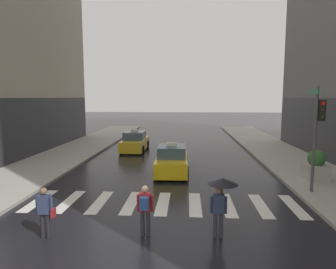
% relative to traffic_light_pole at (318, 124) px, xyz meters
% --- Properties ---
extents(ground_plane, '(160.00, 160.00, 0.00)m').
position_rel_traffic_light_pole_xyz_m(ground_plane, '(-6.81, -4.56, -3.26)').
color(ground_plane, black).
extents(crosswalk_markings, '(11.30, 2.80, 0.01)m').
position_rel_traffic_light_pole_xyz_m(crosswalk_markings, '(-6.81, -1.56, -3.25)').
color(crosswalk_markings, silver).
rests_on(crosswalk_markings, ground).
extents(traffic_light_pole, '(0.44, 0.84, 4.80)m').
position_rel_traffic_light_pole_xyz_m(traffic_light_pole, '(0.00, 0.00, 0.00)').
color(traffic_light_pole, '#47474C').
rests_on(traffic_light_pole, curb_right).
extents(taxi_lead, '(2.01, 4.58, 1.80)m').
position_rel_traffic_light_pole_xyz_m(taxi_lead, '(-6.71, 3.68, -2.53)').
color(taxi_lead, yellow).
rests_on(taxi_lead, ground).
extents(taxi_second, '(1.96, 4.56, 1.80)m').
position_rel_traffic_light_pole_xyz_m(taxi_second, '(-10.17, 10.75, -2.53)').
color(taxi_second, gold).
rests_on(taxi_second, ground).
extents(pedestrian_with_umbrella, '(0.96, 0.96, 1.94)m').
position_rel_traffic_light_pole_xyz_m(pedestrian_with_umbrella, '(-4.73, -4.49, -1.74)').
color(pedestrian_with_umbrella, '#333338').
rests_on(pedestrian_with_umbrella, ground).
extents(pedestrian_with_backpack, '(0.55, 0.43, 1.65)m').
position_rel_traffic_light_pole_xyz_m(pedestrian_with_backpack, '(-7.14, -4.53, -2.29)').
color(pedestrian_with_backpack, '#333338').
rests_on(pedestrian_with_backpack, ground).
extents(pedestrian_with_handbag, '(0.60, 0.24, 1.65)m').
position_rel_traffic_light_pole_xyz_m(pedestrian_with_handbag, '(-10.26, -4.91, -2.32)').
color(pedestrian_with_handbag, black).
rests_on(pedestrian_with_handbag, ground).
extents(planter_near_corner, '(1.10, 1.10, 1.60)m').
position_rel_traffic_light_pole_xyz_m(planter_near_corner, '(0.95, 2.12, -2.38)').
color(planter_near_corner, '#A8A399').
rests_on(planter_near_corner, curb_right).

